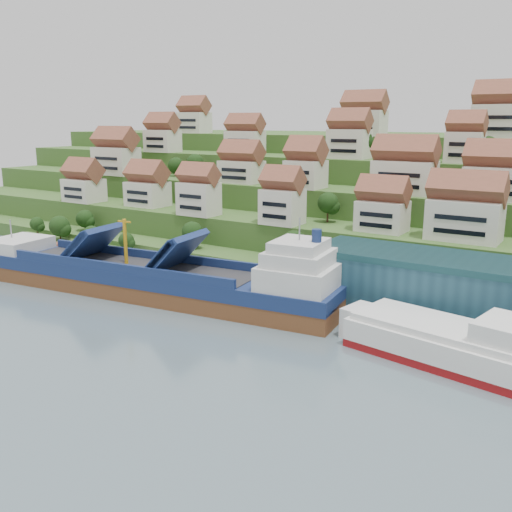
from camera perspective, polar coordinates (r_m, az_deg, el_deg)
The scene contains 11 objects.
ground at distance 115.47m, azimuth -6.98°, elevation -4.75°, with size 300.00×300.00×0.00m, color slate.
quay at distance 116.53m, azimuth 5.40°, elevation -3.97°, with size 180.00×14.00×2.20m, color gray.
pebble_beach at distance 164.35m, azimuth -20.04°, elevation 0.20°, with size 45.00×20.00×1.00m, color gray.
hillside at distance 202.01m, azimuth 12.06°, elevation 5.99°, with size 260.00×128.00×31.00m.
hillside_village at distance 158.07m, azimuth 8.12°, elevation 8.95°, with size 157.13×63.31×28.99m.
hillside_trees at distance 151.21m, azimuth 2.07°, elevation 6.26°, with size 142.14×62.31×31.07m.
warehouse at distance 106.66m, azimuth 21.45°, elevation -3.10°, with size 60.00×15.00×10.00m, color #204758.
flagpole at distance 111.53m, azimuth 3.42°, elevation -1.64°, with size 1.28×0.16×8.00m.
beach_huts at distance 164.87m, azimuth -20.85°, elevation 0.74°, with size 14.40×3.70×2.20m.
cargo_ship at distance 120.40m, azimuth -10.25°, elevation -2.34°, with size 85.97×22.74×18.95m.
second_ship at distance 91.68m, azimuth 19.56°, elevation -8.51°, with size 33.57×17.32×9.27m.
Camera 1 is at (70.60, -84.03, 35.89)m, focal length 40.00 mm.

